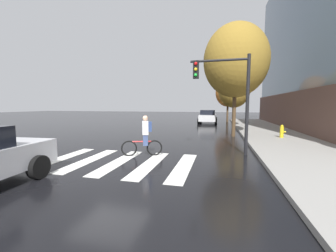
{
  "coord_description": "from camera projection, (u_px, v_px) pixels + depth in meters",
  "views": [
    {
      "loc": [
        3.96,
        -6.95,
        2.11
      ],
      "look_at": [
        2.22,
        0.14,
        1.38
      ],
      "focal_mm": 22.31,
      "sensor_mm": 36.0,
      "label": 1
    }
  ],
  "objects": [
    {
      "name": "ground_plane",
      "position": [
        110.0,
        161.0,
        7.86
      ],
      "size": [
        120.0,
        120.0,
        0.0
      ],
      "primitive_type": "plane",
      "color": "black"
    },
    {
      "name": "crosswalk_stripes",
      "position": [
        119.0,
        162.0,
        7.78
      ],
      "size": [
        5.45,
        3.5,
        0.01
      ],
      "color": "silver",
      "rests_on": "ground"
    },
    {
      "name": "sedan_mid",
      "position": [
        208.0,
        116.0,
        24.55
      ],
      "size": [
        2.16,
        4.55,
        1.57
      ],
      "color": "silver",
      "rests_on": "ground"
    },
    {
      "name": "cyclist",
      "position": [
        145.0,
        136.0,
        8.66
      ],
      "size": [
        1.63,
        0.64,
        1.69
      ],
      "color": "black",
      "rests_on": "ground"
    },
    {
      "name": "traffic_light_near",
      "position": [
        227.0,
        87.0,
        8.82
      ],
      "size": [
        2.47,
        0.28,
        4.2
      ],
      "color": "black",
      "rests_on": "ground"
    },
    {
      "name": "fire_hydrant",
      "position": [
        282.0,
        131.0,
        12.68
      ],
      "size": [
        0.33,
        0.22,
        0.78
      ],
      "color": "gold",
      "rests_on": "sidewalk"
    },
    {
      "name": "street_tree_near",
      "position": [
        236.0,
        61.0,
        13.72
      ],
      "size": [
        4.19,
        4.19,
        7.44
      ],
      "color": "#4C3823",
      "rests_on": "ground"
    },
    {
      "name": "street_tree_mid",
      "position": [
        234.0,
        90.0,
        19.98
      ],
      "size": [
        2.98,
        2.98,
        5.3
      ],
      "color": "#4C3823",
      "rests_on": "ground"
    },
    {
      "name": "street_tree_far",
      "position": [
        228.0,
        93.0,
        26.49
      ],
      "size": [
        3.09,
        3.09,
        5.49
      ],
      "color": "#4C3823",
      "rests_on": "ground"
    }
  ]
}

